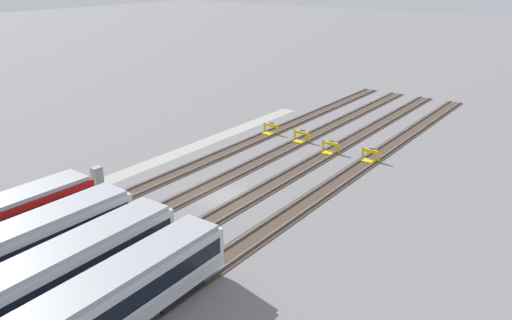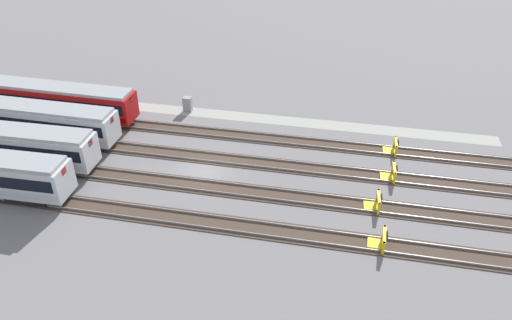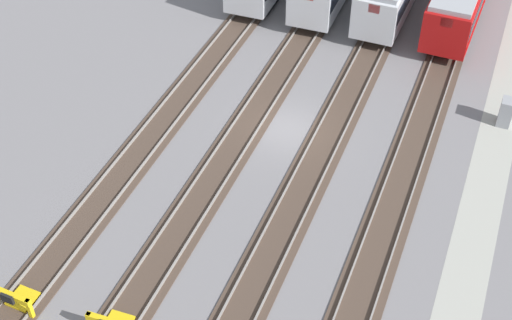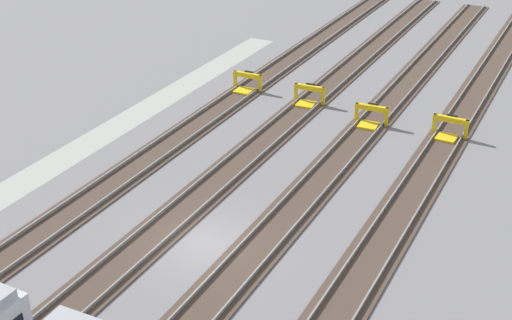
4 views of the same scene
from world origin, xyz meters
name	(u,v)px [view 2 (image 2 of 4)]	position (x,y,z in m)	size (l,w,h in m)	color
ground_plane	(203,171)	(0.00, 0.00, 0.00)	(400.00, 400.00, 0.00)	slate
service_walkway	(232,116)	(0.00, -10.72, 0.00)	(54.00, 2.00, 0.01)	#9E9E93
rail_track_nearest	(222,134)	(0.00, -6.70, 0.04)	(90.00, 2.23, 0.21)	#47382D
rail_track_near_inner	(210,157)	(0.00, -2.23, 0.04)	(90.00, 2.24, 0.21)	#47382D
rail_track_middle	(195,185)	(0.00, 2.23, 0.04)	(90.00, 2.24, 0.21)	#47382D
rail_track_far_inner	(178,218)	(0.00, 6.70, 0.04)	(90.00, 2.23, 0.21)	#47382D
subway_car_front_row_leftmost	(27,120)	(18.15, -2.23, 2.04)	(18.04, 3.10, 3.70)	silver
subway_car_front_row_centre	(52,100)	(18.15, -6.67, 2.04)	(18.06, 3.25, 3.70)	#A80F0F
bumper_stop_nearest_track	(393,147)	(-16.58, -6.70, 0.51)	(1.36, 2.01, 1.22)	gold
bumper_stop_near_inner_track	(391,173)	(-16.31, -2.22, 0.51)	(1.38, 2.01, 1.22)	gold
bumper_stop_middle_track	(375,202)	(-15.00, 2.25, 0.51)	(1.38, 2.01, 1.22)	gold
bumper_stop_far_inner_track	(380,240)	(-15.37, 6.69, 0.51)	(1.37, 2.01, 1.22)	gold
electrical_cabinet	(188,104)	(4.89, -10.88, 0.80)	(0.90, 0.73, 1.60)	gray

